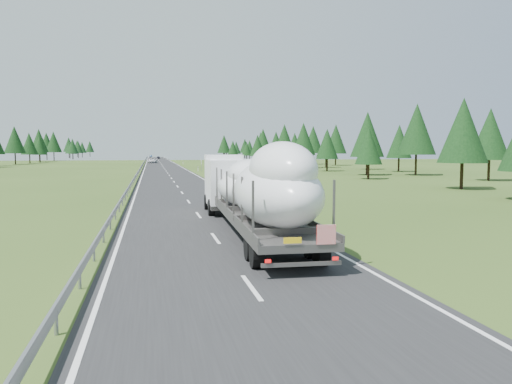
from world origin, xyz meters
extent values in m
plane|color=#2E4416|center=(0.00, 0.00, 0.00)|extent=(400.00, 400.00, 0.00)
cube|color=black|center=(0.00, 100.00, 0.01)|extent=(10.00, 400.00, 0.02)
cube|color=slate|center=(-5.30, 100.00, 0.60)|extent=(0.08, 400.00, 0.32)
cylinder|color=slate|center=(-5.30, 0.00, 0.30)|extent=(0.10, 0.10, 0.60)
cube|color=silver|center=(6.50, 30.00, 0.50)|extent=(0.12, 0.07, 1.00)
cube|color=black|center=(6.50, 30.00, 0.82)|extent=(0.13, 0.08, 0.12)
cube|color=silver|center=(6.50, 80.00, 0.50)|extent=(0.12, 0.07, 1.00)
cube|color=black|center=(6.50, 80.00, 0.82)|extent=(0.13, 0.08, 0.12)
cube|color=silver|center=(6.50, 130.00, 0.50)|extent=(0.12, 0.07, 1.00)
cube|color=black|center=(6.50, 130.00, 0.82)|extent=(0.13, 0.08, 0.12)
cube|color=silver|center=(6.50, 180.00, 0.50)|extent=(0.12, 0.07, 1.00)
cube|color=black|center=(6.50, 180.00, 0.82)|extent=(0.13, 0.08, 0.12)
cube|color=silver|center=(6.50, 230.00, 0.50)|extent=(0.12, 0.07, 1.00)
cube|color=black|center=(6.50, 230.00, 0.82)|extent=(0.13, 0.08, 0.12)
cube|color=silver|center=(6.50, 280.00, 0.50)|extent=(0.12, 0.07, 1.00)
cube|color=black|center=(6.50, 280.00, 0.82)|extent=(0.13, 0.08, 0.12)
cube|color=silver|center=(6.50, 330.00, 0.50)|extent=(0.12, 0.07, 1.00)
cube|color=black|center=(6.50, 330.00, 0.82)|extent=(0.13, 0.08, 0.12)
cylinder|color=slate|center=(7.20, 80.00, 1.00)|extent=(0.08, 0.08, 2.00)
cube|color=silver|center=(7.20, 80.00, 2.00)|extent=(0.05, 0.90, 1.20)
cylinder|color=black|center=(44.29, 38.80, 1.76)|extent=(0.36, 0.36, 3.53)
cone|color=black|center=(44.29, 38.80, 6.66)|extent=(5.48, 5.48, 7.35)
cylinder|color=black|center=(42.13, 55.14, 2.11)|extent=(0.36, 0.36, 4.23)
cone|color=black|center=(42.13, 55.14, 7.99)|extent=(6.58, 6.58, 8.81)
cylinder|color=black|center=(46.34, 69.28, 1.63)|extent=(0.36, 0.36, 3.25)
cone|color=black|center=(46.34, 69.28, 6.14)|extent=(5.06, 5.06, 6.78)
cylinder|color=black|center=(45.07, 81.71, 1.72)|extent=(0.36, 0.36, 3.44)
cone|color=black|center=(45.07, 81.71, 6.50)|extent=(5.36, 5.36, 7.17)
cylinder|color=black|center=(40.21, 95.49, 1.59)|extent=(0.36, 0.36, 3.17)
cone|color=black|center=(40.21, 95.49, 6.00)|extent=(4.94, 4.94, 6.61)
cylinder|color=black|center=(48.64, 110.89, 2.00)|extent=(0.36, 0.36, 4.00)
cone|color=black|center=(48.64, 110.89, 7.56)|extent=(6.22, 6.22, 8.33)
cylinder|color=black|center=(46.30, 124.23, 2.03)|extent=(0.36, 0.36, 4.05)
cone|color=black|center=(46.30, 124.23, 7.66)|extent=(6.30, 6.30, 8.44)
cylinder|color=black|center=(46.38, 139.69, 1.50)|extent=(0.36, 0.36, 3.01)
cone|color=black|center=(46.38, 139.69, 5.68)|extent=(4.68, 4.68, 6.26)
cylinder|color=black|center=(48.29, 151.33, 1.83)|extent=(0.36, 0.36, 3.66)
cone|color=black|center=(48.29, 151.33, 6.91)|extent=(5.69, 5.69, 7.62)
cylinder|color=black|center=(44.58, 164.45, 1.98)|extent=(0.36, 0.36, 3.96)
cone|color=black|center=(44.58, 164.45, 7.49)|extent=(6.16, 6.16, 8.26)
cylinder|color=black|center=(42.65, 178.62, 1.60)|extent=(0.36, 0.36, 3.21)
cone|color=black|center=(42.65, 178.62, 6.06)|extent=(4.99, 4.99, 6.68)
cylinder|color=black|center=(44.94, 193.87, 2.11)|extent=(0.36, 0.36, 4.22)
cone|color=black|center=(44.94, 193.87, 7.97)|extent=(6.56, 6.56, 8.78)
cylinder|color=black|center=(43.03, 209.93, 1.56)|extent=(0.36, 0.36, 3.12)
cone|color=black|center=(43.03, 209.93, 5.89)|extent=(4.85, 4.85, 6.49)
cylinder|color=black|center=(39.10, 224.79, 1.50)|extent=(0.36, 0.36, 3.00)
cone|color=black|center=(39.10, 224.79, 5.67)|extent=(4.67, 4.67, 6.26)
cylinder|color=black|center=(45.90, 238.31, 1.72)|extent=(0.36, 0.36, 3.45)
cone|color=black|center=(45.90, 238.31, 6.51)|extent=(5.36, 5.36, 7.18)
cylinder|color=black|center=(48.64, 251.74, 1.83)|extent=(0.36, 0.36, 3.65)
cone|color=black|center=(48.64, 251.74, 6.90)|extent=(5.68, 5.68, 7.61)
cylinder|color=black|center=(40.00, 265.41, 1.58)|extent=(0.36, 0.36, 3.15)
cone|color=black|center=(40.00, 265.41, 5.96)|extent=(4.91, 4.91, 6.57)
cylinder|color=black|center=(39.82, 275.48, 2.08)|extent=(0.36, 0.36, 4.15)
cone|color=black|center=(39.82, 275.48, 7.84)|extent=(6.46, 6.46, 8.65)
cylinder|color=black|center=(42.25, 290.56, 1.53)|extent=(0.36, 0.36, 3.06)
cone|color=black|center=(42.25, 290.56, 5.77)|extent=(4.75, 4.75, 6.37)
cylinder|color=black|center=(45.27, 307.34, 1.72)|extent=(0.36, 0.36, 3.44)
cone|color=black|center=(45.27, 307.34, 6.49)|extent=(5.34, 5.34, 7.16)
cylinder|color=black|center=(48.18, 318.29, 1.70)|extent=(0.36, 0.36, 3.40)
cone|color=black|center=(48.18, 318.29, 6.42)|extent=(5.29, 5.29, 7.08)
cylinder|color=black|center=(31.02, 25.70, 1.74)|extent=(0.36, 0.36, 3.48)
cone|color=black|center=(31.02, 25.70, 6.56)|extent=(5.41, 5.41, 7.24)
cylinder|color=black|center=(29.00, 45.85, 1.31)|extent=(0.36, 0.36, 2.63)
cone|color=black|center=(29.00, 45.85, 4.96)|extent=(4.08, 4.08, 5.47)
cylinder|color=black|center=(33.89, 57.16, 1.88)|extent=(0.36, 0.36, 3.76)
cone|color=black|center=(33.89, 57.16, 7.11)|extent=(5.85, 5.85, 7.84)
cylinder|color=black|center=(32.79, 74.34, 1.49)|extent=(0.36, 0.36, 2.99)
cone|color=black|center=(32.79, 74.34, 5.64)|extent=(4.65, 4.65, 6.22)
cylinder|color=black|center=(33.30, 92.54, 1.88)|extent=(0.36, 0.36, 3.76)
cone|color=black|center=(33.30, 92.54, 7.11)|extent=(5.86, 5.86, 7.84)
cylinder|color=black|center=(33.43, 110.77, 1.98)|extent=(0.36, 0.36, 3.96)
cone|color=black|center=(33.43, 110.77, 7.48)|extent=(6.16, 6.16, 8.25)
cylinder|color=black|center=(28.28, 122.49, 1.53)|extent=(0.36, 0.36, 3.06)
cone|color=black|center=(28.28, 122.49, 5.78)|extent=(4.76, 4.76, 6.37)
cylinder|color=black|center=(33.63, 138.81, 1.97)|extent=(0.36, 0.36, 3.94)
cone|color=black|center=(33.63, 138.81, 7.44)|extent=(6.12, 6.12, 8.20)
cylinder|color=black|center=(26.48, 157.57, 1.35)|extent=(0.36, 0.36, 2.69)
cone|color=black|center=(26.48, 157.57, 5.08)|extent=(4.19, 4.19, 5.61)
cylinder|color=black|center=(33.84, 169.01, 1.31)|extent=(0.36, 0.36, 2.62)
cone|color=black|center=(33.84, 169.01, 4.96)|extent=(4.08, 4.08, 5.47)
cylinder|color=black|center=(27.69, 188.54, 1.86)|extent=(0.36, 0.36, 3.73)
cone|color=black|center=(27.69, 188.54, 7.04)|extent=(5.80, 5.80, 7.77)
cylinder|color=black|center=(-43.53, 139.69, 1.99)|extent=(0.36, 0.36, 3.99)
cone|color=black|center=(-43.53, 139.69, 7.54)|extent=(6.21, 6.21, 8.31)
cylinder|color=black|center=(-42.00, 151.33, 1.72)|extent=(0.36, 0.36, 3.44)
cone|color=black|center=(-42.00, 151.33, 6.50)|extent=(5.36, 5.36, 7.17)
cylinder|color=black|center=(-41.52, 164.45, 1.62)|extent=(0.36, 0.36, 3.23)
cone|color=black|center=(-41.52, 164.45, 6.11)|extent=(5.03, 5.03, 6.74)
cylinder|color=black|center=(-44.58, 178.62, 2.12)|extent=(0.36, 0.36, 4.24)
cone|color=black|center=(-44.58, 178.62, 8.01)|extent=(6.59, 6.59, 8.83)
cylinder|color=black|center=(-42.12, 193.87, 2.05)|extent=(0.36, 0.36, 4.11)
cone|color=black|center=(-42.12, 193.87, 7.76)|extent=(6.39, 6.39, 8.56)
cylinder|color=black|center=(-47.92, 209.93, 2.08)|extent=(0.36, 0.36, 4.15)
cone|color=black|center=(-47.92, 209.93, 7.84)|extent=(6.46, 6.46, 8.65)
cylinder|color=black|center=(-39.26, 224.79, 1.69)|extent=(0.36, 0.36, 3.37)
cone|color=black|center=(-39.26, 224.79, 6.37)|extent=(5.25, 5.25, 7.03)
cylinder|color=black|center=(-41.12, 238.31, 1.48)|extent=(0.36, 0.36, 2.96)
cone|color=black|center=(-41.12, 238.31, 5.59)|extent=(4.60, 4.60, 6.17)
cylinder|color=black|center=(-44.58, 251.74, 1.54)|extent=(0.36, 0.36, 3.07)
cone|color=black|center=(-44.58, 251.74, 5.80)|extent=(4.78, 4.78, 6.40)
cylinder|color=black|center=(-42.17, 265.41, 1.62)|extent=(0.36, 0.36, 3.24)
cone|color=black|center=(-42.17, 265.41, 6.13)|extent=(5.05, 5.05, 6.76)
cylinder|color=black|center=(-48.64, 275.48, 2.00)|extent=(0.36, 0.36, 4.01)
cone|color=black|center=(-48.64, 275.48, 7.57)|extent=(6.23, 6.23, 8.35)
cylinder|color=black|center=(-43.39, 290.56, 1.61)|extent=(0.36, 0.36, 3.23)
cone|color=black|center=(-43.39, 290.56, 6.09)|extent=(5.02, 5.02, 6.72)
cylinder|color=black|center=(-48.50, 307.34, 1.82)|extent=(0.36, 0.36, 3.63)
cone|color=black|center=(-48.50, 307.34, 6.86)|extent=(5.65, 5.65, 7.57)
cylinder|color=black|center=(-42.15, 318.29, 1.78)|extent=(0.36, 0.36, 3.55)
cone|color=black|center=(-42.15, 318.29, 6.71)|extent=(5.52, 5.52, 7.40)
cube|color=white|center=(2.15, 10.13, 2.12)|extent=(2.98, 5.67, 3.13)
cube|color=black|center=(2.15, 12.97, 2.68)|extent=(2.57, 0.18, 1.56)
cube|color=white|center=(2.15, 12.58, 3.85)|extent=(2.83, 1.43, 0.33)
cube|color=#5D5A58|center=(2.15, 9.01, 0.61)|extent=(2.90, 3.44, 0.28)
cylinder|color=black|center=(0.87, 12.14, 0.56)|extent=(0.43, 1.13, 1.12)
cylinder|color=black|center=(3.44, 12.14, 0.56)|extent=(0.43, 1.13, 1.12)
cylinder|color=black|center=(0.87, 8.56, 0.56)|extent=(0.43, 1.13, 1.12)
cylinder|color=black|center=(3.44, 8.56, 0.56)|extent=(0.43, 1.13, 1.12)
cube|color=#5D5A58|center=(2.15, -0.48, 1.03)|extent=(3.55, 15.72, 0.29)
cube|color=#5D5A58|center=(0.67, -0.48, 1.31)|extent=(0.60, 15.62, 0.27)
cube|color=#5D5A58|center=(3.64, -0.48, 1.31)|extent=(0.60, 15.62, 0.27)
cube|color=#5D5A58|center=(0.67, -7.17, 2.23)|extent=(0.08, 0.08, 2.12)
cube|color=#5D5A58|center=(3.64, -7.17, 2.23)|extent=(0.08, 0.08, 2.12)
cube|color=#5D5A58|center=(0.67, -4.50, 2.23)|extent=(0.08, 0.08, 2.12)
cube|color=#5D5A58|center=(3.64, -4.50, 2.23)|extent=(0.08, 0.08, 2.12)
cube|color=#5D5A58|center=(0.67, -1.82, 2.23)|extent=(0.08, 0.08, 2.12)
cube|color=#5D5A58|center=(3.64, -1.82, 2.23)|extent=(0.08, 0.08, 2.12)
cube|color=#5D5A58|center=(0.67, 0.86, 2.23)|extent=(0.08, 0.08, 2.12)
cube|color=#5D5A58|center=(3.64, 0.86, 2.23)|extent=(0.08, 0.08, 2.12)
cube|color=#5D5A58|center=(0.67, 3.54, 2.23)|extent=(0.08, 0.08, 2.12)
cube|color=#5D5A58|center=(3.64, 3.54, 2.23)|extent=(0.08, 0.08, 2.12)
cube|color=#5D5A58|center=(0.67, 6.22, 2.23)|extent=(0.08, 0.08, 2.12)
cube|color=#5D5A58|center=(3.64, 6.22, 2.23)|extent=(0.08, 0.08, 2.12)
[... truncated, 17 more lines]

